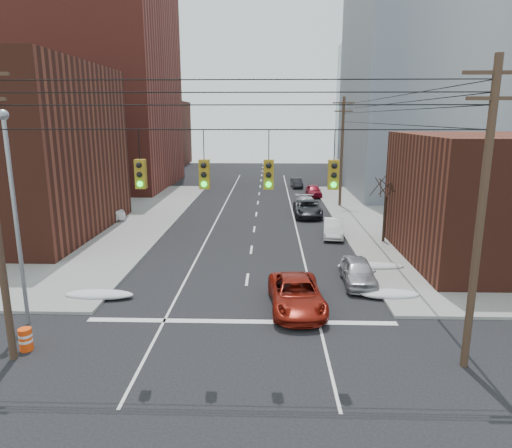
# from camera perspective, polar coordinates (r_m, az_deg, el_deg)

# --- Properties ---
(ground) EXTENTS (160.00, 160.00, 0.00)m
(ground) POSITION_cam_1_polar(r_m,az_deg,el_deg) (15.46, -3.44, -22.42)
(ground) COLOR black
(ground) RESTS_ON ground
(building_brick_tall) EXTENTS (24.00, 20.00, 30.00)m
(building_brick_tall) POSITION_cam_1_polar(r_m,az_deg,el_deg) (65.84, -21.91, 17.50)
(building_brick_tall) COLOR maroon
(building_brick_tall) RESTS_ON ground
(building_brick_far) EXTENTS (22.00, 18.00, 12.00)m
(building_brick_far) POSITION_cam_1_polar(r_m,az_deg,el_deg) (90.75, -16.06, 10.78)
(building_brick_far) COLOR #4E2117
(building_brick_far) RESTS_ON ground
(building_office) EXTENTS (22.00, 20.00, 25.00)m
(building_office) POSITION_cam_1_polar(r_m,az_deg,el_deg) (60.32, 22.70, 15.52)
(building_office) COLOR gray
(building_office) RESTS_ON ground
(building_glass) EXTENTS (20.00, 18.00, 22.00)m
(building_glass) POSITION_cam_1_polar(r_m,az_deg,el_deg) (85.63, 17.65, 13.91)
(building_glass) COLOR gray
(building_glass) RESTS_ON ground
(utility_pole_right) EXTENTS (2.20, 0.28, 11.00)m
(utility_pole_right) POSITION_cam_1_polar(r_m,az_deg,el_deg) (17.44, 26.32, 1.19)
(utility_pole_right) COLOR #473323
(utility_pole_right) RESTS_ON ground
(utility_pole_far) EXTENTS (2.20, 0.28, 11.00)m
(utility_pole_far) POSITION_cam_1_polar(r_m,az_deg,el_deg) (47.19, 10.69, 9.04)
(utility_pole_far) COLOR #473323
(utility_pole_far) RESTS_ON ground
(traffic_signals) EXTENTS (17.00, 0.42, 2.02)m
(traffic_signals) POSITION_cam_1_polar(r_m,az_deg,el_deg) (15.64, -2.48, 6.45)
(traffic_signals) COLOR black
(traffic_signals) RESTS_ON ground
(street_light) EXTENTS (0.44, 0.44, 9.32)m
(street_light) POSITION_cam_1_polar(r_m,az_deg,el_deg) (21.68, -28.02, 2.45)
(street_light) COLOR gray
(street_light) RESTS_ON ground
(bare_tree) EXTENTS (2.09, 2.20, 4.93)m
(bare_tree) POSITION_cam_1_polar(r_m,az_deg,el_deg) (34.23, 15.79, 1.43)
(bare_tree) COLOR black
(bare_tree) RESTS_ON ground
(snow_nw) EXTENTS (3.50, 1.08, 0.42)m
(snow_nw) POSITION_cam_1_polar(r_m,az_deg,el_deg) (24.79, -19.01, -8.34)
(snow_nw) COLOR silver
(snow_nw) RESTS_ON ground
(snow_ne) EXTENTS (3.00, 1.08, 0.42)m
(snow_ne) POSITION_cam_1_polar(r_m,az_deg,el_deg) (24.50, 16.35, -8.40)
(snow_ne) COLOR silver
(snow_ne) RESTS_ON ground
(snow_east_far) EXTENTS (4.00, 1.08, 0.42)m
(snow_east_far) POSITION_cam_1_polar(r_m,az_deg,el_deg) (28.61, 14.12, -5.12)
(snow_east_far) COLOR silver
(snow_east_far) RESTS_ON ground
(red_pickup) EXTENTS (2.79, 5.46, 1.48)m
(red_pickup) POSITION_cam_1_polar(r_m,az_deg,el_deg) (22.16, 5.07, -8.76)
(red_pickup) COLOR maroon
(red_pickup) RESTS_ON ground
(parked_car_a) EXTENTS (1.81, 4.27, 1.44)m
(parked_car_a) POSITION_cam_1_polar(r_m,az_deg,el_deg) (25.82, 12.66, -5.85)
(parked_car_a) COLOR #A6A6AA
(parked_car_a) RESTS_ON ground
(parked_car_b) EXTENTS (1.95, 4.33, 1.38)m
(parked_car_b) POSITION_cam_1_polar(r_m,az_deg,el_deg) (35.61, 9.65, -0.51)
(parked_car_b) COLOR silver
(parked_car_b) RESTS_ON ground
(parked_car_c) EXTENTS (2.48, 5.36, 1.49)m
(parked_car_c) POSITION_cam_1_polar(r_m,az_deg,el_deg) (42.67, 6.46, 1.94)
(parked_car_c) COLOR black
(parked_car_c) RESTS_ON ground
(parked_car_d) EXTENTS (2.18, 5.21, 1.50)m
(parked_car_d) POSITION_cam_1_polar(r_m,az_deg,el_deg) (44.05, 6.32, 2.30)
(parked_car_d) COLOR #B2B3B7
(parked_car_d) RESTS_ON ground
(parked_car_e) EXTENTS (1.79, 4.07, 1.36)m
(parked_car_e) POSITION_cam_1_polar(r_m,az_deg,el_deg) (53.61, 7.23, 4.15)
(parked_car_e) COLOR maroon
(parked_car_e) RESTS_ON ground
(parked_car_f) EXTENTS (1.58, 3.80, 1.22)m
(parked_car_f) POSITION_cam_1_polar(r_m,az_deg,el_deg) (60.29, 5.09, 5.12)
(parked_car_f) COLOR black
(parked_car_f) RESTS_ON ground
(lot_car_a) EXTENTS (4.50, 2.59, 1.40)m
(lot_car_a) POSITION_cam_1_polar(r_m,az_deg,el_deg) (41.94, -18.96, 1.25)
(lot_car_a) COLOR silver
(lot_car_a) RESTS_ON sidewalk_nw
(lot_car_b) EXTENTS (6.05, 4.09, 1.54)m
(lot_car_b) POSITION_cam_1_polar(r_m,az_deg,el_deg) (45.19, -19.47, 2.12)
(lot_car_b) COLOR silver
(lot_car_b) RESTS_ON sidewalk_nw
(lot_car_c) EXTENTS (4.82, 2.21, 1.36)m
(lot_car_c) POSITION_cam_1_polar(r_m,az_deg,el_deg) (41.65, -23.73, 0.74)
(lot_car_c) COLOR black
(lot_car_c) RESTS_ON sidewalk_nw
(lot_car_d) EXTENTS (4.24, 2.84, 1.34)m
(lot_car_d) POSITION_cam_1_polar(r_m,az_deg,el_deg) (48.67, -23.63, 2.39)
(lot_car_d) COLOR #BAB9BE
(lot_car_d) RESTS_ON sidewalk_nw
(construction_barrel) EXTENTS (0.67, 0.67, 0.91)m
(construction_barrel) POSITION_cam_1_polar(r_m,az_deg,el_deg) (20.66, -26.85, -12.72)
(construction_barrel) COLOR #FF450D
(construction_barrel) RESTS_ON ground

